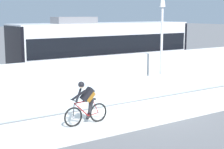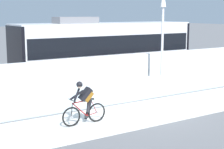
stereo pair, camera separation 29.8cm
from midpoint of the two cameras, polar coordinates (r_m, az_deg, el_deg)
name	(u,v)px [view 1 (the left image)]	position (r m, az deg, el deg)	size (l,w,h in m)	color
ground_plane	(150,112)	(14.84, 5.44, -5.94)	(200.00, 200.00, 0.00)	slate
bike_path_deck	(150,112)	(14.84, 5.44, -5.92)	(32.00, 3.20, 0.01)	silver
glass_parapet	(123,91)	(16.13, 1.31, -2.62)	(32.00, 0.05, 1.09)	silver
concrete_barrier_wall	(102,76)	(17.53, -2.08, -0.27)	(32.00, 0.36, 1.91)	white
tram_rail_near	(78,87)	(19.82, -5.86, -1.94)	(32.00, 0.08, 0.01)	#595654
tram_rail_far	(66,82)	(21.07, -7.70, -1.27)	(32.00, 0.08, 0.01)	#595654
tram	(104,49)	(21.23, -1.67, 4.05)	(11.06, 2.54, 3.81)	silver
cyclist_on_bike	(86,103)	(13.00, -4.82, -4.62)	(1.77, 0.58, 1.61)	black
lamp_post_antenna	(162,28)	(17.56, 7.50, 7.35)	(0.28, 0.28, 5.20)	gray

